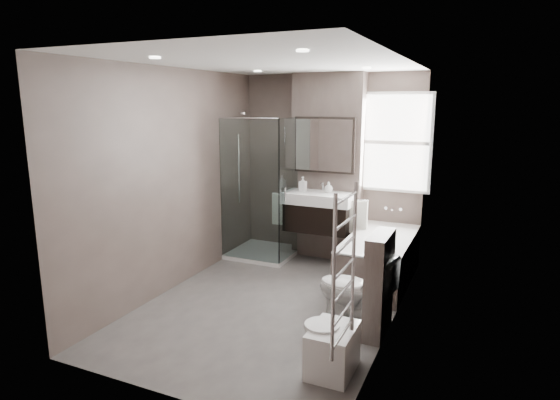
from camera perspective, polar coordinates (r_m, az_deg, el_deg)
The scene contains 15 objects.
room at distance 5.01m, azimuth -0.64°, elevation 1.43°, with size 2.70×3.90×2.70m.
vanity_pier at distance 6.64m, azimuth 5.83°, elevation 3.96°, with size 1.00×0.25×2.60m, color #544842.
vanity at distance 6.41m, azimuth 4.73°, elevation -1.39°, with size 0.95×0.47×0.66m.
mirror_cabinet at distance 6.45m, azimuth 5.42°, elevation 6.68°, with size 0.86×0.08×0.76m.
towel_left at distance 6.60m, azimuth 0.08°, elevation -1.14°, with size 0.24×0.06×0.44m, color silver.
towel_right at distance 6.24m, azimuth 9.51°, elevation -2.08°, with size 0.24×0.06×0.44m, color silver.
shower_enclosure at distance 6.69m, azimuth -1.61°, elevation -3.00°, with size 0.90×0.90×2.00m.
bathtub at distance 5.99m, azimuth 12.02°, elevation -6.81°, with size 0.75×1.60×0.57m.
window at distance 6.47m, azimuth 13.81°, elevation 6.82°, with size 0.98×0.06×1.33m.
toilet at distance 4.75m, azimuth 9.11°, elevation -10.83°, with size 0.43×0.76×0.77m, color white.
cistern_box at distance 4.63m, azimuth 11.96°, elevation -10.03°, with size 0.19×0.55×1.00m.
bidet at distance 4.08m, azimuth 6.36°, elevation -17.55°, with size 0.42×0.49×0.51m.
towel_radiator at distance 3.17m, azimuth 7.83°, elevation -8.27°, with size 0.03×0.49×1.10m.
soap_bottle_a at distance 6.45m, azimuth 2.80°, elevation 1.98°, with size 0.09×0.09×0.20m, color white.
soap_bottle_b at distance 6.38m, azimuth 5.94°, elevation 1.57°, with size 0.11×0.11×0.15m, color white.
Camera 1 is at (2.07, -4.47, 2.21)m, focal length 30.00 mm.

